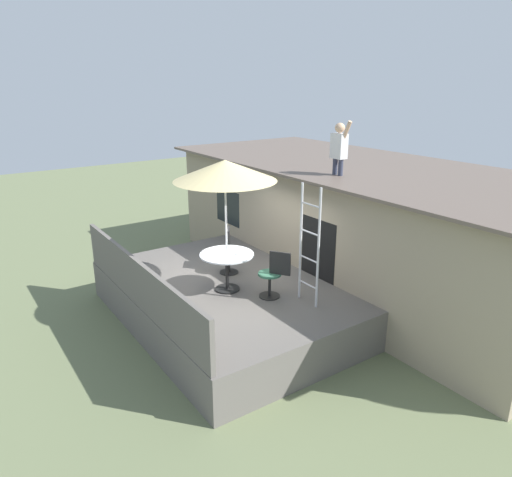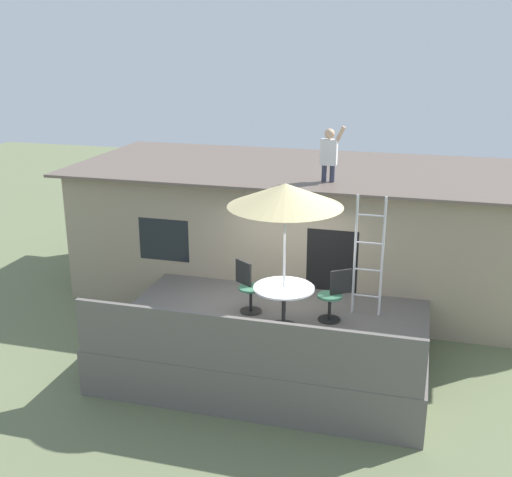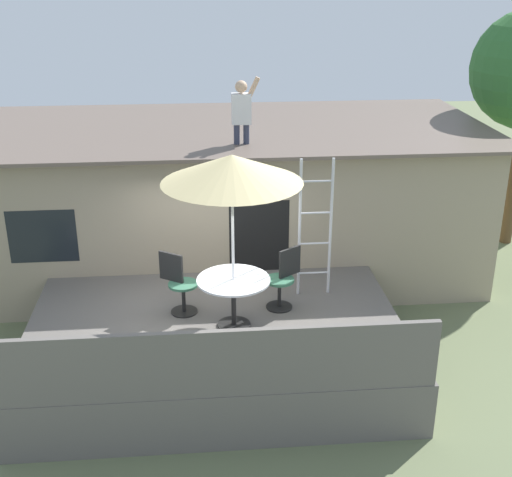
% 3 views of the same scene
% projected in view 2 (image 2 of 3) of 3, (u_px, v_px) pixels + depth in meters
% --- Properties ---
extents(ground_plane, '(40.00, 40.00, 0.00)m').
position_uv_depth(ground_plane, '(271.00, 360.00, 11.36)').
color(ground_plane, '#66704C').
extents(house, '(10.50, 4.50, 2.84)m').
position_uv_depth(house, '(310.00, 229.00, 14.22)').
color(house, gray).
rests_on(house, ground).
extents(deck, '(5.43, 3.95, 0.80)m').
position_uv_depth(deck, '(271.00, 340.00, 11.24)').
color(deck, '#605B56').
rests_on(deck, ground).
extents(deck_railing, '(5.33, 0.08, 0.90)m').
position_uv_depth(deck_railing, '(240.00, 346.00, 9.21)').
color(deck_railing, '#605B56').
rests_on(deck_railing, deck).
extents(patio_table, '(1.04, 1.04, 0.74)m').
position_uv_depth(patio_table, '(284.00, 296.00, 10.64)').
color(patio_table, black).
rests_on(patio_table, deck).
extents(patio_umbrella, '(1.90, 1.90, 2.54)m').
position_uv_depth(patio_umbrella, '(285.00, 195.00, 10.10)').
color(patio_umbrella, silver).
rests_on(patio_umbrella, deck).
extents(step_ladder, '(0.52, 0.04, 2.20)m').
position_uv_depth(step_ladder, '(369.00, 256.00, 11.01)').
color(step_ladder, silver).
rests_on(step_ladder, deck).
extents(person_figure, '(0.47, 0.20, 1.11)m').
position_uv_depth(person_figure, '(329.00, 151.00, 12.22)').
color(person_figure, '#33384C').
rests_on(person_figure, house).
extents(patio_chair_left, '(0.56, 0.46, 0.92)m').
position_uv_depth(patio_chair_left, '(248.00, 287.00, 11.35)').
color(patio_chair_left, black).
rests_on(patio_chair_left, deck).
extents(patio_chair_right, '(0.56, 0.46, 0.92)m').
position_uv_depth(patio_chair_right, '(334.00, 296.00, 10.98)').
color(patio_chair_right, black).
rests_on(patio_chair_right, deck).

